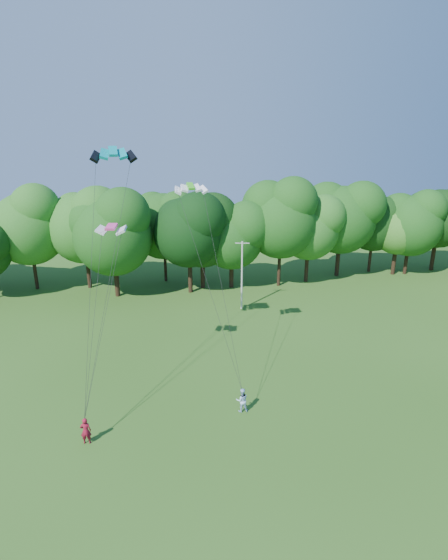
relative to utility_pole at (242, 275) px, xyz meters
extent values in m
plane|color=#285216|center=(-6.13, -27.43, -3.92)|extent=(160.00, 160.00, 0.00)
cylinder|color=#B6B5AD|center=(0.00, 0.00, -0.12)|extent=(0.19, 0.19, 7.59)
cube|color=#B6B5AD|center=(0.00, 0.00, 3.48)|extent=(1.51, 0.36, 0.08)
imported|color=maroon|center=(-13.36, -20.36, -3.02)|extent=(0.66, 0.44, 1.80)
imported|color=#B1D0F5|center=(-3.25, -18.42, -3.05)|extent=(0.87, 0.68, 1.75)
cube|color=#048B93|center=(-11.32, -11.55, 13.18)|extent=(3.11, 1.67, 0.71)
cube|color=green|center=(-6.00, -11.66, 10.73)|extent=(2.42, 1.32, 0.47)
cube|color=#D63B86|center=(-11.63, -13.37, 8.25)|extent=(2.20, 1.35, 0.35)
cylinder|color=black|center=(-5.19, 6.13, -1.65)|extent=(0.44, 0.44, 4.53)
ellipsoid|color=black|center=(-5.19, 6.13, 4.32)|extent=(9.07, 9.07, 9.89)
cylinder|color=black|center=(22.72, 9.47, -2.15)|extent=(0.41, 0.41, 3.54)
ellipsoid|color=#32661F|center=(22.72, 9.47, 2.52)|extent=(7.09, 7.09, 7.73)
camera|label=1|loc=(-8.01, -43.81, 14.30)|focal=28.00mm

